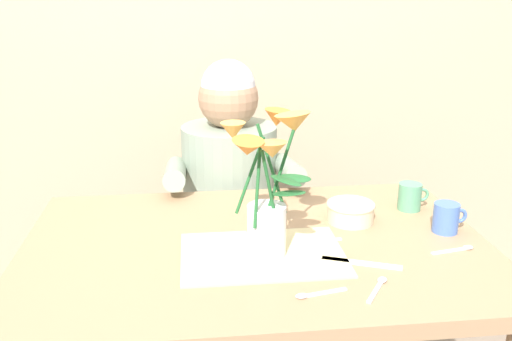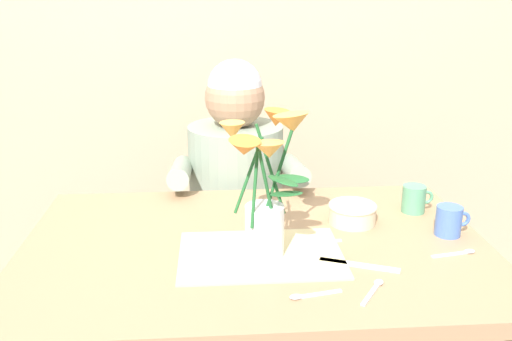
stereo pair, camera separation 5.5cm
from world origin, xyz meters
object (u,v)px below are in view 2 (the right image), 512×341
object	(u,v)px
seated_person	(236,215)
flower_vase	(266,186)
ceramic_bowl	(352,213)
coffee_cup	(449,221)
tea_cup	(414,199)
dinner_knife	(359,265)

from	to	relation	value
seated_person	flower_vase	size ratio (longest dim) A/B	3.18
flower_vase	ceramic_bowl	bearing A→B (deg)	34.54
seated_person	flower_vase	xyz separation A→B (m)	(0.05, -0.68, 0.36)
flower_vase	coffee_cup	distance (m)	0.52
seated_person	coffee_cup	distance (m)	0.84
ceramic_bowl	tea_cup	distance (m)	0.21
ceramic_bowl	coffee_cup	xyz separation A→B (m)	(0.24, -0.10, 0.01)
dinner_knife	flower_vase	bearing A→B (deg)	-177.44
dinner_knife	tea_cup	bearing A→B (deg)	75.16
dinner_knife	coffee_cup	bearing A→B (deg)	51.47
seated_person	flower_vase	world-z (taller)	seated_person
seated_person	flower_vase	bearing A→B (deg)	-88.88
flower_vase	dinner_knife	distance (m)	0.29
ceramic_bowl	coffee_cup	bearing A→B (deg)	-22.50
ceramic_bowl	dinner_knife	distance (m)	0.26
dinner_knife	coffee_cup	distance (m)	0.32
tea_cup	ceramic_bowl	bearing A→B (deg)	-161.36
coffee_cup	tea_cup	world-z (taller)	same
coffee_cup	tea_cup	distance (m)	0.17
dinner_knife	tea_cup	xyz separation A→B (m)	(0.24, 0.32, 0.04)
seated_person	dinner_knife	size ratio (longest dim) A/B	5.97
flower_vase	ceramic_bowl	size ratio (longest dim) A/B	2.63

